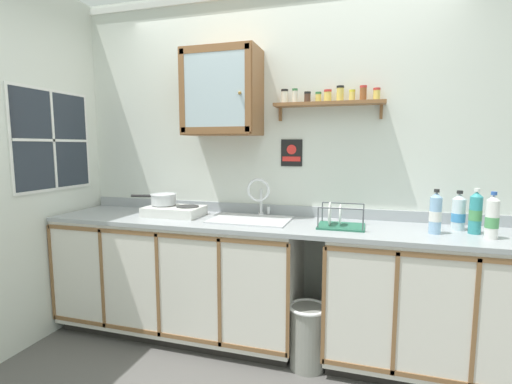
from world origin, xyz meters
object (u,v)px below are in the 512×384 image
at_px(bottle_water_blue_0, 435,214).
at_px(warning_sign, 292,153).
at_px(saucepan, 163,199).
at_px(bottle_water_clear_2, 458,213).
at_px(sink, 252,224).
at_px(bottle_opaque_white_3, 492,218).
at_px(trash_bin, 308,335).
at_px(hot_plate_stove, 174,211).
at_px(dish_rack, 339,222).
at_px(wall_cabinet, 222,93).
at_px(bottle_detergent_teal_1, 475,213).

height_order(bottle_water_blue_0, warning_sign, warning_sign).
distance_m(saucepan, bottle_water_clear_2, 2.12).
height_order(sink, bottle_opaque_white_3, sink).
height_order(saucepan, trash_bin, saucepan).
bearing_deg(hot_plate_stove, bottle_water_blue_0, -2.10).
bearing_deg(sink, saucepan, 179.23).
xyz_separation_m(dish_rack, wall_cabinet, (-0.90, 0.17, 0.91)).
bearing_deg(bottle_detergent_teal_1, hot_plate_stove, -179.94).
distance_m(saucepan, wall_cabinet, 0.95).
distance_m(bottle_water_blue_0, bottle_water_clear_2, 0.23).
height_order(hot_plate_stove, wall_cabinet, wall_cabinet).
distance_m(bottle_water_blue_0, warning_sign, 1.10).
height_order(bottle_detergent_teal_1, wall_cabinet, wall_cabinet).
distance_m(bottle_detergent_teal_1, bottle_opaque_white_3, 0.13).
xyz_separation_m(hot_plate_stove, bottle_detergent_teal_1, (2.08, 0.00, 0.09)).
xyz_separation_m(bottle_water_blue_0, warning_sign, (-0.98, 0.34, 0.36)).
distance_m(dish_rack, wall_cabinet, 1.29).
bearing_deg(hot_plate_stove, bottle_water_clear_2, 2.54).
relative_size(bottle_water_blue_0, trash_bin, 0.64).
relative_size(hot_plate_stove, saucepan, 1.22).
xyz_separation_m(bottle_water_blue_0, bottle_water_clear_2, (0.16, 0.16, -0.01)).
height_order(sink, saucepan, sink).
height_order(saucepan, bottle_water_clear_2, bottle_water_clear_2).
xyz_separation_m(dish_rack, trash_bin, (-0.17, -0.18, -0.74)).
bearing_deg(hot_plate_stove, wall_cabinet, 18.38).
relative_size(bottle_detergent_teal_1, warning_sign, 1.38).
height_order(sink, bottle_detergent_teal_1, sink).
xyz_separation_m(bottle_water_clear_2, warning_sign, (-1.14, 0.19, 0.38)).
height_order(saucepan, bottle_opaque_white_3, bottle_opaque_white_3).
distance_m(bottle_detergent_teal_1, trash_bin, 1.32).
height_order(bottle_water_blue_0, bottle_water_clear_2, bottle_water_blue_0).
bearing_deg(sink, hot_plate_stove, -179.01).
bearing_deg(bottle_water_clear_2, bottle_opaque_white_3, -56.34).
distance_m(sink, hot_plate_stove, 0.63).
bearing_deg(bottle_water_blue_0, bottle_detergent_teal_1, 16.44).
bearing_deg(wall_cabinet, hot_plate_stove, -161.62).
height_order(sink, wall_cabinet, wall_cabinet).
xyz_separation_m(saucepan, bottle_water_clear_2, (2.12, 0.07, -0.01)).
height_order(bottle_water_blue_0, wall_cabinet, wall_cabinet).
bearing_deg(saucepan, wall_cabinet, 11.96).
relative_size(hot_plate_stove, bottle_water_blue_0, 1.57).
distance_m(sink, bottle_detergent_teal_1, 1.46).
xyz_separation_m(hot_plate_stove, bottle_opaque_white_3, (2.14, -0.11, 0.09)).
distance_m(bottle_opaque_white_3, warning_sign, 1.38).
distance_m(saucepan, dish_rack, 1.38).
distance_m(bottle_water_clear_2, bottle_opaque_white_3, 0.24).
height_order(sink, warning_sign, warning_sign).
height_order(sink, bottle_water_blue_0, sink).
relative_size(bottle_detergent_teal_1, wall_cabinet, 0.45).
distance_m(hot_plate_stove, dish_rack, 1.27).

